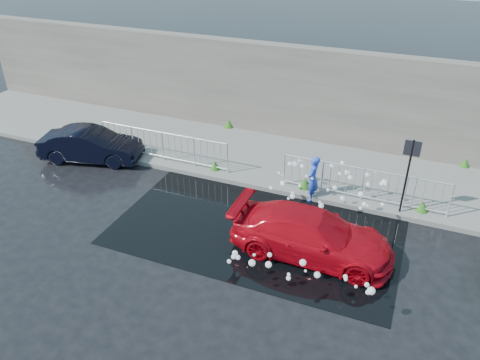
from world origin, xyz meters
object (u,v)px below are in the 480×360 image
at_px(sign_post, 409,165).
at_px(person, 313,179).
at_px(dark_car, 91,145).
at_px(red_car, 312,235).

distance_m(sign_post, person, 2.85).
relative_size(sign_post, dark_car, 0.69).
relative_size(red_car, person, 2.84).
bearing_deg(sign_post, dark_car, -177.33).
bearing_deg(dark_car, red_car, -118.67).
bearing_deg(person, red_car, 15.24).
height_order(red_car, dark_car, red_car).
distance_m(red_car, dark_car, 9.02).
relative_size(dark_car, person, 2.42).
bearing_deg(sign_post, person, -177.86).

